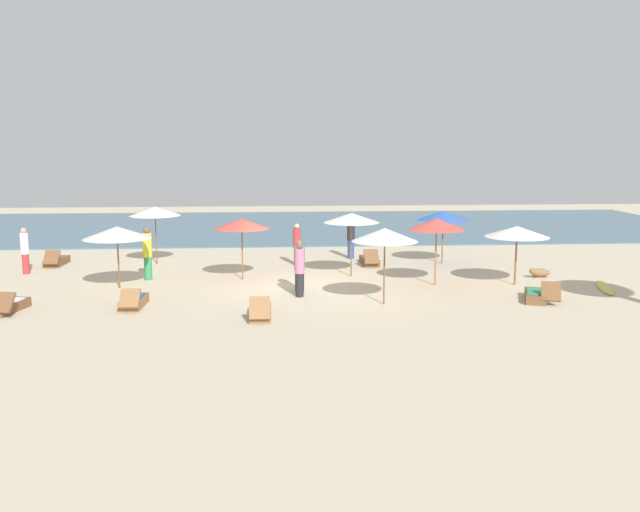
{
  "coord_description": "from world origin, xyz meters",
  "views": [
    {
      "loc": [
        -0.52,
        -22.89,
        4.91
      ],
      "look_at": [
        1.05,
        -0.14,
        1.1
      ],
      "focal_mm": 38.47,
      "sensor_mm": 36.0,
      "label": 1
    }
  ],
  "objects_px": {
    "person_2": "(351,236)",
    "dog": "(539,273)",
    "lounger_0": "(56,261)",
    "person_4": "(300,266)",
    "umbrella_6": "(155,211)",
    "person_3": "(300,269)",
    "umbrella_5": "(117,233)",
    "lounger_3": "(537,295)",
    "umbrella_2": "(443,215)",
    "umbrella_3": "(385,235)",
    "umbrella_4": "(242,224)",
    "lounger_5": "(133,301)",
    "lounger_2": "(370,261)",
    "lounger_1": "(7,306)",
    "person_1": "(25,250)",
    "umbrella_7": "(437,224)",
    "lounger_4": "(260,312)",
    "person_5": "(148,253)",
    "umbrella_0": "(351,218)",
    "person_0": "(297,244)",
    "surfboard": "(605,287)",
    "umbrella_1": "(517,232)"
  },
  "relations": [
    {
      "from": "person_2",
      "to": "dog",
      "type": "relative_size",
      "value": 2.36
    },
    {
      "from": "lounger_0",
      "to": "person_4",
      "type": "relative_size",
      "value": 1.0
    },
    {
      "from": "umbrella_6",
      "to": "person_3",
      "type": "height_order",
      "value": "umbrella_6"
    },
    {
      "from": "person_3",
      "to": "umbrella_5",
      "type": "bearing_deg",
      "value": 164.1
    },
    {
      "from": "lounger_3",
      "to": "dog",
      "type": "xyz_separation_m",
      "value": [
        1.5,
        3.6,
        0.01
      ]
    },
    {
      "from": "umbrella_2",
      "to": "umbrella_5",
      "type": "relative_size",
      "value": 0.95
    },
    {
      "from": "umbrella_3",
      "to": "lounger_3",
      "type": "bearing_deg",
      "value": 1.33
    },
    {
      "from": "umbrella_4",
      "to": "person_2",
      "type": "distance_m",
      "value": 6.21
    },
    {
      "from": "umbrella_3",
      "to": "lounger_5",
      "type": "bearing_deg",
      "value": 178.99
    },
    {
      "from": "umbrella_5",
      "to": "lounger_2",
      "type": "bearing_deg",
      "value": 22.99
    },
    {
      "from": "lounger_1",
      "to": "person_1",
      "type": "bearing_deg",
      "value": 104.25
    },
    {
      "from": "person_4",
      "to": "dog",
      "type": "distance_m",
      "value": 9.02
    },
    {
      "from": "umbrella_3",
      "to": "lounger_1",
      "type": "height_order",
      "value": "umbrella_3"
    },
    {
      "from": "umbrella_5",
      "to": "umbrella_7",
      "type": "distance_m",
      "value": 10.81
    },
    {
      "from": "dog",
      "to": "lounger_4",
      "type": "bearing_deg",
      "value": -153.15
    },
    {
      "from": "person_3",
      "to": "person_5",
      "type": "height_order",
      "value": "person_5"
    },
    {
      "from": "person_3",
      "to": "umbrella_0",
      "type": "bearing_deg",
      "value": 58.02
    },
    {
      "from": "lounger_5",
      "to": "person_0",
      "type": "distance_m",
      "value": 8.53
    },
    {
      "from": "lounger_2",
      "to": "umbrella_4",
      "type": "bearing_deg",
      "value": -151.68
    },
    {
      "from": "umbrella_3",
      "to": "dog",
      "type": "relative_size",
      "value": 2.98
    },
    {
      "from": "dog",
      "to": "lounger_3",
      "type": "bearing_deg",
      "value": -112.66
    },
    {
      "from": "lounger_4",
      "to": "person_1",
      "type": "bearing_deg",
      "value": 141.2
    },
    {
      "from": "person_2",
      "to": "umbrella_2",
      "type": "bearing_deg",
      "value": -21.84
    },
    {
      "from": "umbrella_2",
      "to": "person_4",
      "type": "relative_size",
      "value": 1.27
    },
    {
      "from": "person_1",
      "to": "dog",
      "type": "height_order",
      "value": "person_1"
    },
    {
      "from": "umbrella_2",
      "to": "surfboard",
      "type": "xyz_separation_m",
      "value": [
        4.32,
        -5.18,
        -1.93
      ]
    },
    {
      "from": "lounger_2",
      "to": "lounger_4",
      "type": "xyz_separation_m",
      "value": [
        -4.27,
        -8.2,
        0.0
      ]
    },
    {
      "from": "umbrella_6",
      "to": "lounger_4",
      "type": "xyz_separation_m",
      "value": [
        4.34,
        -8.96,
        -1.98
      ]
    },
    {
      "from": "umbrella_3",
      "to": "lounger_1",
      "type": "bearing_deg",
      "value": -178.91
    },
    {
      "from": "surfboard",
      "to": "umbrella_4",
      "type": "bearing_deg",
      "value": 169.08
    },
    {
      "from": "umbrella_1",
      "to": "umbrella_0",
      "type": "bearing_deg",
      "value": 161.14
    },
    {
      "from": "lounger_3",
      "to": "person_4",
      "type": "relative_size",
      "value": 1.04
    },
    {
      "from": "umbrella_0",
      "to": "umbrella_6",
      "type": "xyz_separation_m",
      "value": [
        -7.59,
        3.1,
        -0.02
      ]
    },
    {
      "from": "lounger_1",
      "to": "person_2",
      "type": "bearing_deg",
      "value": 37.75
    },
    {
      "from": "lounger_4",
      "to": "person_0",
      "type": "height_order",
      "value": "person_0"
    },
    {
      "from": "person_3",
      "to": "person_4",
      "type": "height_order",
      "value": "person_3"
    },
    {
      "from": "dog",
      "to": "umbrella_2",
      "type": "bearing_deg",
      "value": 131.27
    },
    {
      "from": "umbrella_5",
      "to": "umbrella_7",
      "type": "height_order",
      "value": "umbrella_7"
    },
    {
      "from": "umbrella_1",
      "to": "umbrella_7",
      "type": "height_order",
      "value": "umbrella_7"
    },
    {
      "from": "person_2",
      "to": "umbrella_5",
      "type": "bearing_deg",
      "value": -147.56
    },
    {
      "from": "umbrella_6",
      "to": "person_0",
      "type": "xyz_separation_m",
      "value": [
        5.68,
        -0.68,
        -1.29
      ]
    },
    {
      "from": "umbrella_0",
      "to": "surfboard",
      "type": "xyz_separation_m",
      "value": [
        8.34,
        -2.73,
        -2.13
      ]
    },
    {
      "from": "lounger_4",
      "to": "person_5",
      "type": "height_order",
      "value": "person_5"
    },
    {
      "from": "lounger_4",
      "to": "person_3",
      "type": "relative_size",
      "value": 0.93
    },
    {
      "from": "umbrella_4",
      "to": "lounger_5",
      "type": "relative_size",
      "value": 1.28
    },
    {
      "from": "lounger_0",
      "to": "lounger_2",
      "type": "distance_m",
      "value": 12.63
    },
    {
      "from": "person_2",
      "to": "lounger_5",
      "type": "bearing_deg",
      "value": -132.39
    },
    {
      "from": "umbrella_2",
      "to": "person_0",
      "type": "distance_m",
      "value": 6.04
    },
    {
      "from": "surfboard",
      "to": "person_4",
      "type": "bearing_deg",
      "value": 178.43
    },
    {
      "from": "umbrella_5",
      "to": "dog",
      "type": "height_order",
      "value": "umbrella_5"
    }
  ]
}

